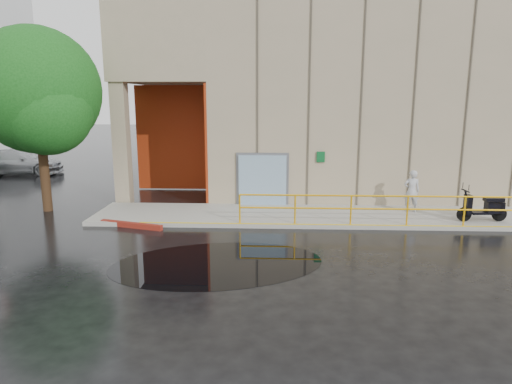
{
  "coord_description": "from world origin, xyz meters",
  "views": [
    {
      "loc": [
        0.71,
        -12.03,
        4.47
      ],
      "look_at": [
        0.07,
        3.0,
        1.28
      ],
      "focal_mm": 32.0,
      "sensor_mm": 36.0,
      "label": 1
    }
  ],
  "objects_px": {
    "person": "(412,191)",
    "car_c": "(18,162)",
    "scooter": "(484,200)",
    "tree_near": "(39,96)",
    "red_curb": "(131,225)"
  },
  "relations": [
    {
      "from": "red_curb",
      "to": "person",
      "type": "bearing_deg",
      "value": 11.46
    },
    {
      "from": "scooter",
      "to": "red_curb",
      "type": "distance_m",
      "value": 12.28
    },
    {
      "from": "person",
      "to": "red_curb",
      "type": "xyz_separation_m",
      "value": [
        -10.11,
        -2.05,
        -0.86
      ]
    },
    {
      "from": "scooter",
      "to": "person",
      "type": "bearing_deg",
      "value": 145.98
    },
    {
      "from": "person",
      "to": "red_curb",
      "type": "distance_m",
      "value": 10.35
    },
    {
      "from": "red_curb",
      "to": "car_c",
      "type": "distance_m",
      "value": 14.43
    },
    {
      "from": "scooter",
      "to": "car_c",
      "type": "distance_m",
      "value": 24.15
    },
    {
      "from": "car_c",
      "to": "scooter",
      "type": "bearing_deg",
      "value": -122.53
    },
    {
      "from": "person",
      "to": "scooter",
      "type": "relative_size",
      "value": 0.91
    },
    {
      "from": "person",
      "to": "car_c",
      "type": "bearing_deg",
      "value": -19.66
    },
    {
      "from": "tree_near",
      "to": "car_c",
      "type": "bearing_deg",
      "value": 125.56
    },
    {
      "from": "scooter",
      "to": "red_curb",
      "type": "height_order",
      "value": "scooter"
    },
    {
      "from": "car_c",
      "to": "tree_near",
      "type": "xyz_separation_m",
      "value": [
        6.02,
        -8.42,
        3.75
      ]
    },
    {
      "from": "person",
      "to": "car_c",
      "type": "height_order",
      "value": "person"
    },
    {
      "from": "person",
      "to": "car_c",
      "type": "distance_m",
      "value": 21.71
    }
  ]
}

